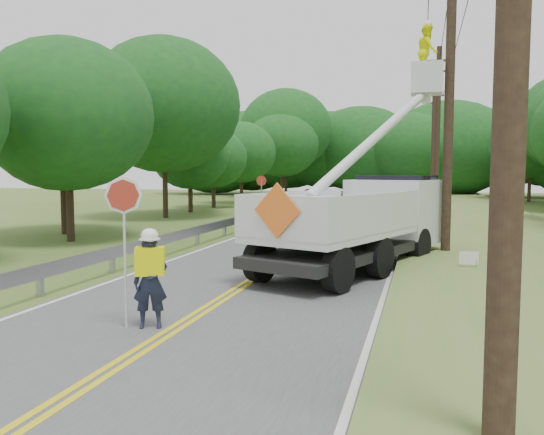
# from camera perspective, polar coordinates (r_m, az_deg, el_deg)

# --- Properties ---
(ground) EXTENTS (140.00, 140.00, 0.00)m
(ground) POSITION_cam_1_polar(r_m,az_deg,el_deg) (10.70, -8.75, -10.67)
(ground) COLOR #465F22
(ground) RESTS_ON ground
(road) EXTENTS (7.20, 96.00, 0.03)m
(road) POSITION_cam_1_polar(r_m,az_deg,el_deg) (23.94, 5.11, -2.00)
(road) COLOR #4A494C
(road) RESTS_ON ground
(guardrail) EXTENTS (0.18, 48.00, 0.77)m
(guardrail) POSITION_cam_1_polar(r_m,az_deg,el_deg) (25.77, -3.33, -0.29)
(guardrail) COLOR #989BA0
(guardrail) RESTS_ON ground
(utility_poles) EXTENTS (1.60, 43.30, 10.00)m
(utility_poles) POSITION_cam_1_polar(r_m,az_deg,el_deg) (26.53, 17.26, 9.84)
(utility_poles) COLOR black
(utility_poles) RESTS_ON ground
(tall_grass_verge) EXTENTS (7.00, 96.00, 0.30)m
(tall_grass_verge) POSITION_cam_1_polar(r_m,az_deg,el_deg) (23.72, 22.25, -2.07)
(tall_grass_verge) COLOR #537433
(tall_grass_verge) RESTS_ON ground
(treeline_left) EXTENTS (10.51, 53.94, 11.75)m
(treeline_left) POSITION_cam_1_polar(r_m,az_deg,el_deg) (42.38, -5.11, 9.05)
(treeline_left) COLOR #332319
(treeline_left) RESTS_ON ground
(treeline_horizon) EXTENTS (58.48, 15.45, 12.21)m
(treeline_horizon) POSITION_cam_1_polar(r_m,az_deg,el_deg) (65.70, 12.42, 7.02)
(treeline_horizon) COLOR #17451C
(treeline_horizon) RESTS_ON ground
(flagger) EXTENTS (1.05, 0.66, 2.74)m
(flagger) POSITION_cam_1_polar(r_m,az_deg,el_deg) (10.14, -12.67, -5.80)
(flagger) COLOR #191E33
(flagger) RESTS_ON road
(bucket_truck) EXTENTS (5.09, 8.16, 7.46)m
(bucket_truck) POSITION_cam_1_polar(r_m,az_deg,el_deg) (16.83, 10.62, 0.76)
(bucket_truck) COLOR black
(bucket_truck) RESTS_ON road
(suv_silver) EXTENTS (2.91, 5.69, 1.54)m
(suv_silver) POSITION_cam_1_polar(r_m,az_deg,el_deg) (26.41, 1.20, 0.35)
(suv_silver) COLOR #A5A6AC
(suv_silver) RESTS_ON road
(suv_darkgrey) EXTENTS (4.61, 6.56, 1.76)m
(suv_darkgrey) POSITION_cam_1_polar(r_m,az_deg,el_deg) (35.28, 4.65, 1.64)
(suv_darkgrey) COLOR #363A3D
(suv_darkgrey) RESTS_ON road
(stop_sign_permanent) EXTENTS (0.50, 0.30, 2.64)m
(stop_sign_permanent) POSITION_cam_1_polar(r_m,az_deg,el_deg) (29.17, -1.11, 2.69)
(stop_sign_permanent) COLOR #989BA0
(stop_sign_permanent) RESTS_ON ground
(yard_sign) EXTENTS (0.49, 0.05, 0.71)m
(yard_sign) POSITION_cam_1_polar(r_m,az_deg,el_deg) (15.55, 19.86, -4.11)
(yard_sign) COLOR white
(yard_sign) RESTS_ON ground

